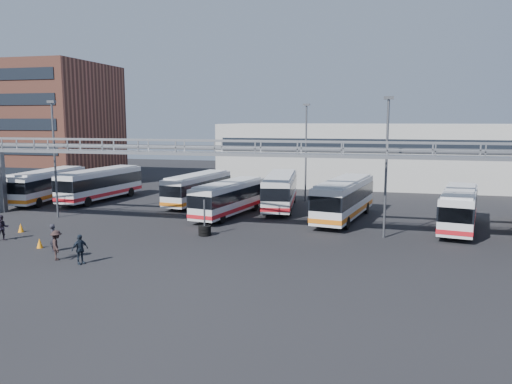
% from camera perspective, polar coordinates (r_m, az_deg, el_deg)
% --- Properties ---
extents(ground, '(140.00, 140.00, 0.00)m').
position_cam_1_polar(ground, '(33.17, -6.93, -6.78)').
color(ground, black).
rests_on(ground, ground).
extents(gantry, '(51.40, 5.15, 7.10)m').
position_cam_1_polar(gantry, '(37.70, -3.89, 3.58)').
color(gantry, gray).
rests_on(gantry, ground).
extents(apartment_building, '(18.00, 15.00, 16.00)m').
position_cam_1_polar(apartment_building, '(75.23, -23.46, 7.16)').
color(apartment_building, brown).
rests_on(apartment_building, ground).
extents(warehouse, '(42.00, 14.00, 8.00)m').
position_cam_1_polar(warehouse, '(68.04, 14.38, 4.16)').
color(warehouse, '#9E9E99').
rests_on(warehouse, ground).
extents(light_pole_left, '(0.70, 0.35, 10.21)m').
position_cam_1_polar(light_pole_left, '(46.92, -22.05, 4.19)').
color(light_pole_left, '#4C4F54').
rests_on(light_pole_left, ground).
extents(light_pole_mid, '(0.70, 0.35, 10.21)m').
position_cam_1_polar(light_pole_mid, '(37.00, 14.69, 3.58)').
color(light_pole_mid, '#4C4F54').
rests_on(light_pole_mid, ground).
extents(light_pole_back, '(0.70, 0.35, 10.21)m').
position_cam_1_polar(light_pole_back, '(52.51, 5.73, 5.12)').
color(light_pole_back, '#4C4F54').
rests_on(light_pole_back, ground).
extents(bus_0, '(3.22, 11.15, 3.35)m').
position_cam_1_polar(bus_0, '(56.75, -22.70, 0.83)').
color(bus_0, silver).
rests_on(bus_0, ground).
extents(bus_1, '(4.07, 11.44, 3.40)m').
position_cam_1_polar(bus_1, '(55.47, -17.33, 0.97)').
color(bus_1, silver).
rests_on(bus_1, ground).
extents(bus_3, '(3.95, 10.58, 3.14)m').
position_cam_1_polar(bus_3, '(50.92, -6.65, 0.50)').
color(bus_3, silver).
rests_on(bus_3, ground).
extents(bus_4, '(4.30, 10.50, 3.11)m').
position_cam_1_polar(bus_4, '(44.58, -3.10, -0.59)').
color(bus_4, silver).
rests_on(bus_4, ground).
extents(bus_5, '(3.83, 11.37, 3.39)m').
position_cam_1_polar(bus_5, '(48.30, 2.79, 0.29)').
color(bus_5, silver).
rests_on(bus_5, ground).
extents(bus_6, '(4.68, 11.80, 3.50)m').
position_cam_1_polar(bus_6, '(43.50, 10.03, -0.64)').
color(bus_6, silver).
rests_on(bus_6, ground).
extents(bus_8, '(4.35, 10.80, 3.20)m').
position_cam_1_polar(bus_8, '(42.17, 22.18, -1.64)').
color(bus_8, silver).
rests_on(bus_8, ground).
extents(pedestrian_a, '(0.64, 0.77, 1.82)m').
position_cam_1_polar(pedestrian_a, '(35.45, -22.12, -4.85)').
color(pedestrian_a, black).
rests_on(pedestrian_a, ground).
extents(pedestrian_b, '(1.13, 1.13, 1.85)m').
position_cam_1_polar(pedestrian_b, '(39.99, -27.02, -3.68)').
color(pedestrian_b, '#241D29').
rests_on(pedestrian_b, ground).
extents(pedestrian_c, '(1.28, 1.38, 1.86)m').
position_cam_1_polar(pedestrian_c, '(33.19, -21.83, -5.66)').
color(pedestrian_c, black).
rests_on(pedestrian_c, ground).
extents(pedestrian_d, '(0.86, 1.15, 1.81)m').
position_cam_1_polar(pedestrian_d, '(31.76, -19.49, -6.19)').
color(pedestrian_d, '#1B2532').
rests_on(pedestrian_d, ground).
extents(cone_left, '(0.43, 0.43, 0.65)m').
position_cam_1_polar(cone_left, '(36.80, -23.49, -5.38)').
color(cone_left, orange).
rests_on(cone_left, ground).
extents(cone_right, '(0.54, 0.54, 0.68)m').
position_cam_1_polar(cone_right, '(42.49, -25.29, -3.71)').
color(cone_right, orange).
rests_on(cone_right, ground).
extents(tire_stack, '(0.95, 0.95, 2.70)m').
position_cam_1_polar(tire_stack, '(37.48, -5.89, -4.29)').
color(tire_stack, black).
rests_on(tire_stack, ground).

